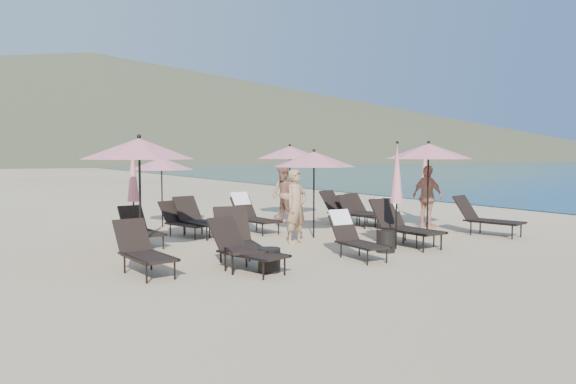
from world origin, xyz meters
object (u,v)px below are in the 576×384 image
lounger_13 (238,239)px  lounger_8 (198,218)px  lounger_5 (485,217)px  lounger_1 (245,247)px  beachgoer_c (428,196)px  beachgoer_a (296,206)px  lounger_12 (361,212)px  umbrella_open_4 (290,152)px  umbrella_closed_1 (425,168)px  lounger_4 (401,222)px  side_table_1 (386,241)px  umbrella_open_3 (162,164)px  lounger_2 (354,236)px  umbrella_closed_2 (133,174)px  umbrella_open_1 (314,159)px  lounger_6 (140,228)px  lounger_10 (347,210)px  umbrella_open_0 (139,149)px  lounger_0 (143,250)px  umbrella_open_2 (428,151)px  lounger_11 (369,210)px  beachgoer_b (284,194)px  lounger_7 (183,220)px  umbrella_closed_0 (397,174)px  side_table_0 (269,260)px  lounger_3 (404,225)px  lounger_9 (252,214)px

lounger_13 → lounger_8: bearing=92.8°
lounger_5 → lounger_13: 7.26m
lounger_1 → beachgoer_c: size_ratio=0.97×
lounger_8 → beachgoer_a: bearing=-65.9°
lounger_5 → lounger_12: 3.49m
lounger_1 → umbrella_open_4: 8.45m
umbrella_closed_1 → lounger_4: bearing=-142.2°
lounger_8 → side_table_1: lounger_8 is taller
lounger_5 → umbrella_open_3: bearing=123.4°
lounger_2 → umbrella_closed_2: bearing=133.2°
lounger_12 → umbrella_open_1: bearing=-170.8°
lounger_6 → lounger_2: bearing=-53.0°
lounger_10 → beachgoer_a: 3.62m
lounger_13 → lounger_4: bearing=18.8°
umbrella_open_0 → beachgoer_a: (3.71, -0.08, -1.35)m
lounger_6 → beachgoer_a: size_ratio=0.90×
lounger_13 → umbrella_open_1: (3.17, 2.07, 1.49)m
lounger_0 → lounger_5: (9.06, -0.04, 0.04)m
umbrella_open_2 → lounger_10: bearing=117.7°
lounger_4 → umbrella_open_3: bearing=127.9°
lounger_6 → umbrella_open_0: 2.39m
umbrella_open_4 → beachgoer_a: size_ratio=1.38×
lounger_11 → umbrella_open_2: (0.37, -2.05, 1.77)m
umbrella_closed_1 → beachgoer_c: size_ratio=1.35×
lounger_12 → umbrella_closed_1: (2.41, -0.13, 1.26)m
umbrella_open_3 → umbrella_closed_2: bearing=-120.8°
umbrella_open_0 → beachgoer_b: (5.66, 3.72, -1.37)m
lounger_7 → umbrella_open_3: bearing=67.0°
lounger_4 → lounger_7: lounger_4 is taller
umbrella_closed_0 → lounger_8: bearing=125.8°
umbrella_open_0 → beachgoer_c: umbrella_open_0 is taller
side_table_0 → beachgoer_b: size_ratio=0.25×
lounger_3 → umbrella_closed_2: umbrella_closed_2 is taller
lounger_3 → lounger_9: (-1.89, 3.89, 0.01)m
lounger_1 → lounger_12: bearing=19.5°
lounger_13 → umbrella_open_2: bearing=26.5°
umbrella_open_3 → umbrella_open_1: bearing=-57.7°
lounger_2 → lounger_3: lounger_3 is taller
umbrella_open_2 → umbrella_open_3: bearing=141.0°
lounger_1 → umbrella_open_2: 7.14m
beachgoer_b → umbrella_open_3: bearing=-110.8°
beachgoer_a → umbrella_open_4: bearing=42.1°
lounger_12 → beachgoer_b: bearing=105.8°
lounger_10 → umbrella_open_1: umbrella_open_1 is taller
lounger_1 → umbrella_open_1: bearing=24.9°
lounger_13 → umbrella_closed_0: 3.98m
umbrella_open_0 → beachgoer_b: bearing=33.3°
lounger_5 → side_table_1: lounger_5 is taller
umbrella_closed_2 → side_table_1: size_ratio=5.07×
umbrella_open_0 → side_table_0: umbrella_open_0 is taller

